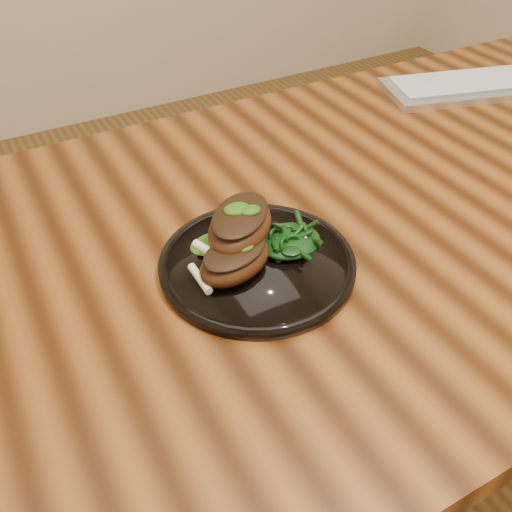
{
  "coord_description": "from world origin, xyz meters",
  "views": [
    {
      "loc": [
        -0.51,
        -0.53,
        1.23
      ],
      "look_at": [
        -0.25,
        -0.06,
        0.78
      ],
      "focal_mm": 40.0,
      "sensor_mm": 36.0,
      "label": 1
    }
  ],
  "objects_px": {
    "plate": "(257,263)",
    "greens_heap": "(289,237)",
    "lamb_chop_front": "(235,259)",
    "desk": "(376,241)",
    "keyboard": "(495,83)"
  },
  "relations": [
    {
      "from": "plate",
      "to": "greens_heap",
      "type": "bearing_deg",
      "value": 5.19
    },
    {
      "from": "lamb_chop_front",
      "to": "plate",
      "type": "bearing_deg",
      "value": 13.8
    },
    {
      "from": "desk",
      "to": "lamb_chop_front",
      "type": "xyz_separation_m",
      "value": [
        -0.28,
        -0.06,
        0.12
      ]
    },
    {
      "from": "greens_heap",
      "to": "keyboard",
      "type": "bearing_deg",
      "value": 21.41
    },
    {
      "from": "plate",
      "to": "keyboard",
      "type": "bearing_deg",
      "value": 20.34
    },
    {
      "from": "greens_heap",
      "to": "plate",
      "type": "bearing_deg",
      "value": -174.81
    },
    {
      "from": "lamb_chop_front",
      "to": "keyboard",
      "type": "relative_size",
      "value": 0.25
    },
    {
      "from": "desk",
      "to": "greens_heap",
      "type": "bearing_deg",
      "value": -166.65
    },
    {
      "from": "plate",
      "to": "lamb_chop_front",
      "type": "bearing_deg",
      "value": -166.2
    },
    {
      "from": "plate",
      "to": "lamb_chop_front",
      "type": "relative_size",
      "value": 2.09
    },
    {
      "from": "plate",
      "to": "greens_heap",
      "type": "distance_m",
      "value": 0.05
    },
    {
      "from": "desk",
      "to": "plate",
      "type": "relative_size",
      "value": 6.46
    },
    {
      "from": "plate",
      "to": "keyboard",
      "type": "relative_size",
      "value": 0.53
    },
    {
      "from": "greens_heap",
      "to": "keyboard",
      "type": "distance_m",
      "value": 0.68
    },
    {
      "from": "plate",
      "to": "keyboard",
      "type": "xyz_separation_m",
      "value": [
        0.68,
        0.25,
        0.0
      ]
    }
  ]
}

